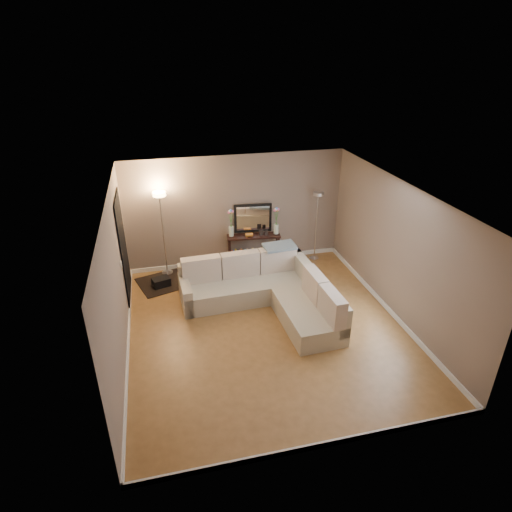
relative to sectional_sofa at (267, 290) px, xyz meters
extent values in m
cube|color=#9B6B38|center=(-0.21, -0.73, -0.35)|extent=(5.00, 5.50, 0.01)
cube|color=white|center=(-0.21, -0.73, 2.26)|extent=(5.00, 5.50, 0.01)
cube|color=gray|center=(-0.21, 2.03, 0.96)|extent=(5.00, 0.02, 2.60)
cube|color=gray|center=(-0.21, -3.49, 0.96)|extent=(5.00, 0.02, 2.60)
cube|color=gray|center=(-2.72, -0.73, 0.96)|extent=(0.02, 5.50, 2.60)
cube|color=gray|center=(2.30, -0.73, 0.96)|extent=(0.02, 5.50, 2.60)
cube|color=white|center=(-0.21, 2.00, -0.29)|extent=(5.00, 0.03, 0.10)
cube|color=white|center=(-0.21, -3.47, -0.29)|extent=(5.00, 0.03, 0.10)
cube|color=white|center=(-2.70, -0.73, -0.29)|extent=(0.03, 5.50, 0.10)
cube|color=white|center=(2.27, -0.73, -0.29)|extent=(0.03, 5.50, 0.10)
cube|color=black|center=(-2.69, 0.97, 0.76)|extent=(0.02, 1.20, 2.20)
cube|color=white|center=(-2.69, 0.12, 0.86)|extent=(0.02, 0.08, 0.12)
cube|color=beige|center=(-0.36, 0.37, -0.14)|extent=(2.67, 1.02, 0.40)
cube|color=beige|center=(-0.37, 0.73, 0.14)|extent=(2.64, 0.31, 0.57)
cube|color=beige|center=(-1.59, 0.32, -0.06)|extent=(0.22, 0.92, 0.57)
cube|color=beige|center=(0.56, -0.85, -0.14)|extent=(0.98, 1.66, 0.40)
cube|color=beige|center=(0.89, -0.38, 0.14)|extent=(0.31, 2.54, 0.57)
cube|color=beige|center=(-1.23, 0.58, 0.32)|extent=(0.80, 0.26, 0.53)
cube|color=beige|center=(-0.42, 0.61, 0.32)|extent=(0.80, 0.26, 0.53)
cube|color=beige|center=(0.39, 0.65, 0.32)|extent=(0.80, 0.26, 0.53)
cube|color=beige|center=(0.78, -0.54, 0.32)|extent=(0.25, 0.74, 0.53)
cube|color=beige|center=(0.82, -1.30, 0.32)|extent=(0.25, 0.74, 0.53)
cube|color=slate|center=(0.44, 0.67, 0.61)|extent=(0.70, 0.45, 0.09)
cube|color=black|center=(0.14, 1.78, 0.40)|extent=(1.26, 0.46, 0.04)
cube|color=black|center=(-0.44, 1.71, 0.02)|extent=(0.05, 0.05, 0.72)
cube|color=black|center=(-0.41, 1.97, 0.02)|extent=(0.05, 0.05, 0.72)
cube|color=black|center=(0.70, 1.59, 0.02)|extent=(0.05, 0.05, 0.72)
cube|color=black|center=(0.72, 1.85, 0.02)|extent=(0.05, 0.05, 0.72)
cube|color=black|center=(0.14, 1.78, -0.17)|extent=(1.18, 0.42, 0.03)
cube|color=#BF3333|center=(-0.36, 1.83, -0.07)|extent=(0.04, 0.15, 0.18)
cube|color=#3359A5|center=(-0.32, 1.83, -0.06)|extent=(0.05, 0.15, 0.20)
cube|color=gold|center=(-0.28, 1.83, -0.05)|extent=(0.06, 0.16, 0.22)
cube|color=#3F7F4C|center=(-0.23, 1.82, -0.07)|extent=(0.06, 0.16, 0.18)
cube|color=#994C99|center=(-0.18, 1.82, -0.06)|extent=(0.04, 0.15, 0.20)
cube|color=orange|center=(-0.14, 1.81, -0.05)|extent=(0.05, 0.15, 0.22)
cube|color=#262626|center=(-0.10, 1.81, -0.07)|extent=(0.06, 0.16, 0.18)
cube|color=#4C99B2|center=(-0.05, 1.80, -0.06)|extent=(0.06, 0.16, 0.20)
cube|color=#B2A58C|center=(-0.01, 1.80, -0.05)|extent=(0.04, 0.15, 0.22)
cube|color=brown|center=(0.03, 1.79, -0.07)|extent=(0.05, 0.15, 0.18)
cube|color=navy|center=(0.08, 1.79, -0.06)|extent=(0.06, 0.16, 0.20)
cube|color=gold|center=(0.13, 1.78, -0.05)|extent=(0.06, 0.16, 0.22)
cube|color=black|center=(0.16, 1.94, 0.78)|extent=(0.87, 0.13, 0.68)
cube|color=white|center=(0.16, 1.92, 0.78)|extent=(0.76, 0.09, 0.57)
cube|color=orange|center=(0.03, 1.76, 0.45)|extent=(0.18, 0.13, 0.04)
cube|color=black|center=(0.31, 1.72, 0.49)|extent=(0.10, 0.03, 0.12)
cube|color=black|center=(0.43, 1.70, 0.48)|extent=(0.08, 0.03, 0.10)
cylinder|color=silver|center=(-0.37, 1.84, 0.55)|extent=(0.13, 0.13, 0.23)
cylinder|color=#38722D|center=(-0.39, 1.84, 0.81)|extent=(0.09, 0.02, 0.39)
sphere|color=#E5598C|center=(-0.41, 1.84, 1.01)|extent=(0.07, 0.07, 0.07)
cylinder|color=#38722D|center=(-0.38, 1.84, 0.82)|extent=(0.05, 0.01, 0.42)
sphere|color=white|center=(-0.39, 1.84, 1.03)|extent=(0.07, 0.07, 0.07)
cylinder|color=#38722D|center=(-0.37, 1.84, 0.83)|extent=(0.01, 0.01, 0.44)
sphere|color=#598CE5|center=(-0.37, 1.84, 1.05)|extent=(0.07, 0.07, 0.07)
cylinder|color=#38722D|center=(-0.36, 1.83, 0.81)|extent=(0.05, 0.01, 0.40)
sphere|color=#E58C4C|center=(-0.35, 1.83, 1.01)|extent=(0.07, 0.07, 0.07)
cylinder|color=#38722D|center=(-0.35, 1.83, 0.82)|extent=(0.10, 0.02, 0.41)
sphere|color=#D866B2|center=(-0.33, 1.83, 1.03)|extent=(0.07, 0.07, 0.07)
cylinder|color=silver|center=(0.67, 1.73, 0.55)|extent=(0.13, 0.13, 0.23)
cylinder|color=#38722D|center=(0.65, 1.73, 0.81)|extent=(0.09, 0.02, 0.39)
sphere|color=#E5598C|center=(0.63, 1.73, 1.01)|extent=(0.07, 0.07, 0.07)
cylinder|color=#38722D|center=(0.66, 1.73, 0.82)|extent=(0.05, 0.01, 0.42)
sphere|color=white|center=(0.65, 1.73, 1.03)|extent=(0.07, 0.07, 0.07)
cylinder|color=#38722D|center=(0.67, 1.73, 0.83)|extent=(0.01, 0.01, 0.44)
sphere|color=#598CE5|center=(0.67, 1.73, 1.05)|extent=(0.07, 0.07, 0.07)
cylinder|color=#38722D|center=(0.67, 1.73, 0.81)|extent=(0.05, 0.01, 0.40)
sphere|color=#E58C4C|center=(0.68, 1.72, 1.01)|extent=(0.07, 0.07, 0.07)
cylinder|color=#38722D|center=(0.68, 1.72, 0.82)|extent=(0.10, 0.02, 0.41)
sphere|color=#D866B2|center=(0.70, 1.72, 1.03)|extent=(0.07, 0.07, 0.07)
cylinder|color=silver|center=(-1.89, 1.82, -0.33)|extent=(0.32, 0.32, 0.03)
cylinder|color=silver|center=(-1.89, 1.82, 0.60)|extent=(0.03, 0.03, 1.86)
cylinder|color=#FFBF72|center=(-1.89, 1.82, 1.57)|extent=(0.34, 0.34, 0.08)
cylinder|color=silver|center=(1.66, 1.73, -0.33)|extent=(0.28, 0.28, 0.03)
cylinder|color=silver|center=(1.66, 1.73, 0.48)|extent=(0.03, 0.03, 1.62)
cylinder|color=silver|center=(1.66, 1.73, 1.32)|extent=(0.30, 0.30, 0.07)
cube|color=black|center=(-1.89, 1.43, -0.34)|extent=(1.50, 1.29, 0.02)
cube|color=black|center=(-2.05, 1.26, -0.27)|extent=(0.42, 0.35, 0.23)
camera|label=1|loc=(-1.93, -7.05, 4.42)|focal=30.00mm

